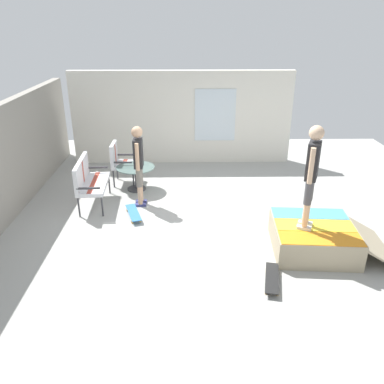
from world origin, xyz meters
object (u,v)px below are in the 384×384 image
Objects in this scene: patio_chair_near_house at (119,160)px; patio_table at (136,174)px; skateboard_by_bench at (133,213)px; skateboard_spare at (272,278)px; person_watching at (139,160)px; person_skater at (312,170)px; patio_bench at (88,178)px; skate_ramp at (315,237)px.

patio_table is at bearing -133.37° from patio_chair_near_house.
skateboard_spare is (-2.26, -2.40, 0.00)m from skateboard_by_bench.
person_watching is at bearing -8.85° from skateboard_by_bench.
skateboard_spare is at bearing 141.71° from person_skater.
skateboard_spare is at bearing -144.41° from patio_chair_near_house.
person_skater is at bearing -113.86° from skateboard_by_bench.
patio_chair_near_house is (1.23, -0.48, -0.00)m from patio_bench.
person_watching reaches higher than skateboard_spare.
person_skater is at bearing -131.08° from patio_table.
patio_chair_near_house is at bearing -21.30° from patio_bench.
person_skater is at bearing 104.22° from skate_ramp.
patio_table reaches higher than skateboard_spare.
skate_ramp is at bearing -120.47° from person_watching.
person_skater reaches higher than patio_bench.
person_watching is (1.90, 3.24, 0.78)m from skate_ramp.
patio_bench is at bearing 158.70° from patio_chair_near_house.
skateboard_spare is (-2.86, -3.41, -0.53)m from patio_bench.
person_watching is 0.99× the size of person_skater.
patio_bench is at bearing 89.69° from person_watching.
patio_table is (0.82, -0.91, -0.21)m from patio_bench.
patio_chair_near_house is 4.93m from person_skater.
patio_chair_near_house reaches higher than skate_ramp.
patio_bench is 1.32m from patio_chair_near_house.
patio_bench is 0.73× the size of person_skater.
person_skater is (-1.96, -3.01, 0.50)m from person_watching.
patio_table is 1.09× the size of skateboard_spare.
patio_table reaches higher than skate_ramp.
patio_bench reaches higher than skateboard_spare.
patio_chair_near_house reaches higher than skateboard_spare.
skate_ramp is at bearing -129.17° from patio_chair_near_house.
skateboard_by_bench is (1.32, 3.33, -0.16)m from skate_ramp.
skateboard_by_bench is 3.30m from skateboard_spare.
patio_chair_near_house reaches higher than skateboard_by_bench.
person_skater is 1.83m from skateboard_spare.
patio_table reaches higher than skateboard_by_bench.
person_watching is (-0.83, -0.19, 0.62)m from patio_table.
skateboard_by_bench is at bearing -163.80° from patio_chair_near_house.
skateboard_spare is at bearing -141.05° from person_watching.
patio_table is 0.52× the size of person_watching.
patio_table is 1.09× the size of skateboard_by_bench.
skate_ramp is at bearing -111.57° from skateboard_by_bench.
patio_table is 1.05m from person_watching.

